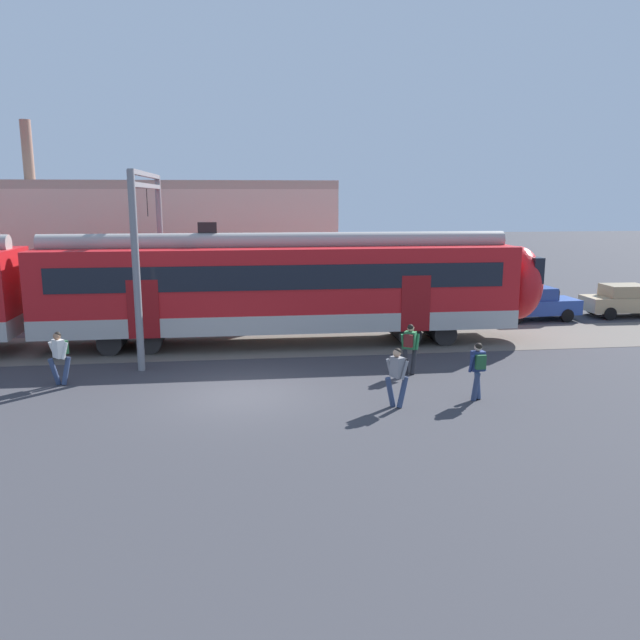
# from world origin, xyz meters

# --- Properties ---
(ground_plane) EXTENTS (160.00, 160.00, 0.00)m
(ground_plane) POSITION_xyz_m (0.00, 0.00, 0.00)
(ground_plane) COLOR #38383D
(pedestrian_white) EXTENTS (0.69, 0.50, 1.67)m
(pedestrian_white) POSITION_xyz_m (-5.47, 1.69, 0.99)
(pedestrian_white) COLOR navy
(pedestrian_white) RESTS_ON ground
(pedestrian_grey) EXTENTS (0.71, 0.51, 1.67)m
(pedestrian_grey) POSITION_xyz_m (4.23, -1.61, 0.99)
(pedestrian_grey) COLOR navy
(pedestrian_grey) RESTS_ON ground
(pedestrian_green) EXTENTS (0.67, 0.55, 1.67)m
(pedestrian_green) POSITION_xyz_m (5.40, 1.44, 0.99)
(pedestrian_green) COLOR #28282D
(pedestrian_green) RESTS_ON ground
(pedestrian_navy) EXTENTS (0.53, 0.65, 1.67)m
(pedestrian_navy) POSITION_xyz_m (6.61, -1.31, 0.99)
(pedestrian_navy) COLOR navy
(pedestrian_navy) RESTS_ON ground
(parked_car_blue) EXTENTS (4.07, 1.89, 1.54)m
(parked_car_blue) POSITION_xyz_m (13.55, 9.67, 0.78)
(parked_car_blue) COLOR #284799
(parked_car_blue) RESTS_ON ground
(parked_car_tan) EXTENTS (4.05, 1.86, 1.54)m
(parked_car_tan) POSITION_xyz_m (18.31, 9.88, 0.78)
(parked_car_tan) COLOR tan
(parked_car_tan) RESTS_ON ground
(catenary_gantry) EXTENTS (0.24, 6.64, 6.53)m
(catenary_gantry) POSITION_xyz_m (-3.29, 6.26, 4.31)
(catenary_gantry) COLOR gray
(catenary_gantry) RESTS_ON ground
(background_building) EXTENTS (18.10, 5.00, 9.20)m
(background_building) POSITION_xyz_m (-4.41, 14.32, 3.21)
(background_building) COLOR beige
(background_building) RESTS_ON ground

